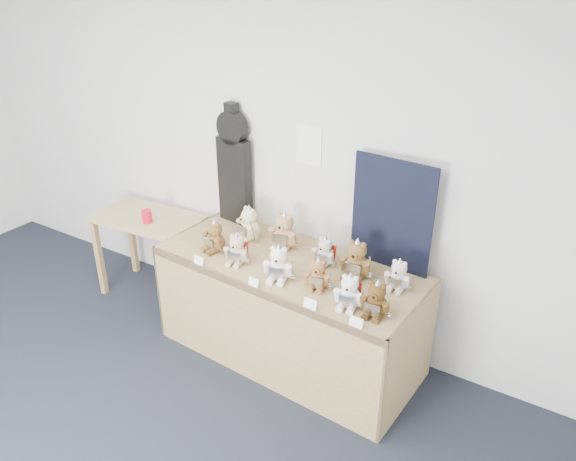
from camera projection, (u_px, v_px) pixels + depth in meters
The scene contains 21 objects.
room_shell at pixel (309, 146), 4.11m from camera, with size 6.00×6.00×6.00m.
display_table at pixel (283, 288), 4.10m from camera, with size 2.04×0.95×0.83m.
side_table at pixel (149, 229), 4.95m from camera, with size 0.98×0.61×0.78m.
guitar_case at pixel (234, 166), 4.49m from camera, with size 0.31×0.13×1.00m.
navy_board at pixel (392, 215), 3.86m from camera, with size 0.61×0.02×0.81m, color black.
red_cup at pixel (147, 216), 4.76m from camera, with size 0.09×0.09×0.11m, color red.
teddy_front_far_left at pixel (214, 237), 4.20m from camera, with size 0.22×0.20×0.27m.
teddy_front_left at pixel (237, 250), 4.04m from camera, with size 0.21×0.19×0.25m.
teddy_front_centre at pixel (279, 264), 3.83m from camera, with size 0.24×0.22×0.29m.
teddy_front_right at pixel (318, 275), 3.75m from camera, with size 0.20×0.18×0.24m.
teddy_front_far_right at pixel (349, 292), 3.54m from camera, with size 0.22×0.19×0.26m.
teddy_front_end at pixel (376, 300), 3.46m from camera, with size 0.22×0.17×0.26m.
teddy_back_left at pixel (249, 224), 4.37m from camera, with size 0.24×0.24×0.30m.
teddy_back_centre_left at pixel (284, 232), 4.24m from camera, with size 0.26×0.21×0.32m.
teddy_back_centre_right at pixel (325, 252), 4.02m from camera, with size 0.20×0.17×0.24m.
teddy_back_right at pixel (356, 260), 3.86m from camera, with size 0.26×0.21×0.31m.
teddy_back_end at pixel (398, 276), 3.73m from camera, with size 0.20×0.16×0.24m.
entry_card_a at pixel (199, 260), 4.04m from camera, with size 0.09×0.00×0.06m, color white.
entry_card_b at pixel (253, 282), 3.78m from camera, with size 0.08×0.00×0.06m, color white.
entry_card_c at pixel (310, 304), 3.55m from camera, with size 0.09×0.00×0.07m, color white.
entry_card_d at pixel (356, 322), 3.38m from camera, with size 0.09×0.00×0.06m, color white.
Camera 1 is at (2.69, -0.94, 2.89)m, focal length 35.00 mm.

